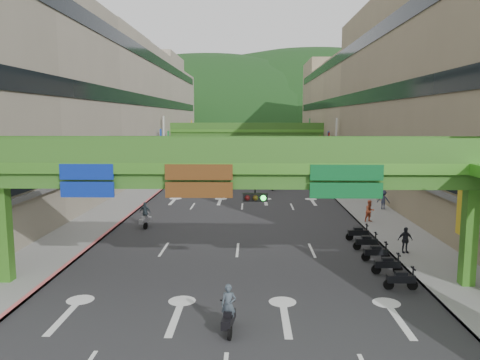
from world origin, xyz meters
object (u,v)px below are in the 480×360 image
object	(u,v)px
car_yellow	(243,157)
pedestrian_red	(370,213)
car_silver	(228,175)
scooter_rider_mid	(272,180)
scooter_rider_near	(229,311)
overpass_near	(254,180)

from	to	relation	value
car_yellow	pedestrian_red	xyz separation A→B (m)	(10.55, -53.60, 0.18)
car_silver	scooter_rider_mid	bearing A→B (deg)	-67.08
scooter_rider_mid	pedestrian_red	size ratio (longest dim) A/B	1.30
scooter_rider_near	scooter_rider_mid	distance (m)	34.85
car_silver	scooter_rider_near	bearing A→B (deg)	-96.46
scooter_rider_near	pedestrian_red	bearing A→B (deg)	61.98
car_silver	pedestrian_red	distance (m)	27.34
scooter_rider_near	car_yellow	xyz separation A→B (m)	(-0.75, 72.03, -0.22)
scooter_rider_near	car_yellow	bearing A→B (deg)	90.59
car_yellow	car_silver	bearing A→B (deg)	-87.91
car_silver	car_yellow	world-z (taller)	car_silver
overpass_near	pedestrian_red	world-z (taller)	overpass_near
scooter_rider_near	pedestrian_red	size ratio (longest dim) A/B	1.15
scooter_rider_mid	pedestrian_red	bearing A→B (deg)	-67.63
car_silver	car_yellow	distance (m)	29.04
overpass_near	scooter_rider_mid	distance (m)	30.69
scooter_rider_near	car_silver	size ratio (longest dim) A/B	0.47
overpass_near	pedestrian_red	xyz separation A→B (m)	(8.87, 14.05, -4.39)
scooter_rider_near	car_yellow	distance (m)	72.03
scooter_rider_mid	car_silver	xyz separation A→B (m)	(-5.24, 8.31, -0.45)
overpass_near	car_yellow	world-z (taller)	overpass_near
scooter_rider_near	scooter_rider_mid	world-z (taller)	scooter_rider_mid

